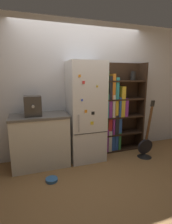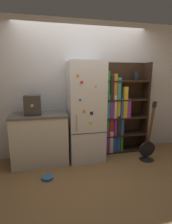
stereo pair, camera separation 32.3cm
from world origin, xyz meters
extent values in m
plane|color=olive|center=(0.00, 0.00, 0.00)|extent=(16.00, 16.00, 0.00)
cube|color=silver|center=(0.00, 0.47, 1.30)|extent=(8.00, 0.05, 2.60)
cube|color=silver|center=(0.00, 0.17, 0.91)|extent=(0.64, 0.57, 1.83)
cube|color=#333333|center=(0.00, -0.12, 0.59)|extent=(0.63, 0.01, 0.01)
cube|color=#B2B2B7|center=(-0.22, -0.13, 0.79)|extent=(0.02, 0.02, 0.30)
cube|color=yellow|center=(0.02, -0.12, 0.77)|extent=(0.05, 0.01, 0.05)
cube|color=orange|center=(-0.20, -0.12, 1.57)|extent=(0.04, 0.01, 0.04)
cube|color=blue|center=(-0.16, -0.12, 1.18)|extent=(0.03, 0.02, 0.03)
cube|color=yellow|center=(0.11, -0.12, 1.40)|extent=(0.03, 0.01, 0.03)
cube|color=orange|center=(-0.10, -0.12, 0.99)|extent=(0.05, 0.02, 0.05)
cube|color=black|center=(0.03, -0.12, 0.94)|extent=(0.05, 0.01, 0.05)
cube|color=red|center=(-0.13, -0.12, 1.47)|extent=(0.05, 0.02, 0.05)
cube|color=black|center=(0.40, 0.30, 0.92)|extent=(0.03, 0.29, 1.84)
cube|color=black|center=(1.31, 0.30, 0.92)|extent=(0.03, 0.29, 1.84)
cube|color=black|center=(0.85, 0.43, 0.92)|extent=(0.94, 0.03, 1.84)
cube|color=black|center=(0.85, 0.30, 0.01)|extent=(0.88, 0.26, 0.03)
cube|color=black|center=(0.85, 0.30, 0.37)|extent=(0.88, 0.26, 0.03)
cube|color=black|center=(0.85, 0.30, 0.73)|extent=(0.88, 0.26, 0.03)
cube|color=black|center=(0.85, 0.30, 1.10)|extent=(0.88, 0.26, 0.03)
cube|color=black|center=(0.85, 0.30, 1.47)|extent=(0.88, 0.26, 0.03)
cube|color=purple|center=(0.46, 0.29, 0.27)|extent=(0.08, 0.22, 0.48)
cube|color=silver|center=(0.54, 0.30, 0.25)|extent=(0.07, 0.24, 0.43)
cube|color=#2D59B2|center=(0.63, 0.31, 0.27)|extent=(0.07, 0.21, 0.47)
cube|color=#2D59B2|center=(0.71, 0.30, 0.22)|extent=(0.07, 0.18, 0.38)
cube|color=#338C3F|center=(0.78, 0.31, 0.22)|extent=(0.05, 0.22, 0.37)
cube|color=#338C3F|center=(0.46, 0.31, 0.59)|extent=(0.06, 0.21, 0.42)
cube|color=red|center=(0.55, 0.31, 0.69)|extent=(0.08, 0.19, 0.61)
cube|color=purple|center=(0.62, 0.31, 0.58)|extent=(0.04, 0.24, 0.39)
cube|color=#262628|center=(0.69, 0.31, 0.58)|extent=(0.08, 0.25, 0.40)
cube|color=#2D59B2|center=(0.78, 0.31, 0.59)|extent=(0.07, 0.20, 0.41)
cube|color=teal|center=(0.46, 0.30, 0.98)|extent=(0.06, 0.22, 0.47)
cube|color=purple|center=(0.53, 0.30, 1.01)|extent=(0.07, 0.21, 0.52)
cube|color=silver|center=(0.60, 0.30, 0.98)|extent=(0.05, 0.23, 0.45)
cube|color=gold|center=(0.67, 0.30, 0.97)|extent=(0.07, 0.21, 0.44)
cube|color=#2D59B2|center=(0.74, 0.30, 0.95)|extent=(0.04, 0.23, 0.40)
cube|color=gold|center=(0.81, 0.30, 1.06)|extent=(0.08, 0.24, 0.62)
cube|color=purple|center=(0.89, 0.30, 0.94)|extent=(0.07, 0.25, 0.37)
cube|color=#338C3F|center=(0.45, 0.30, 1.39)|extent=(0.05, 0.23, 0.55)
cube|color=#262628|center=(0.52, 0.31, 1.34)|extent=(0.06, 0.24, 0.45)
cube|color=orange|center=(0.59, 0.30, 1.36)|extent=(0.06, 0.23, 0.50)
cube|color=teal|center=(0.67, 0.31, 1.33)|extent=(0.07, 0.24, 0.43)
cylinder|color=black|center=(1.07, 0.30, 1.57)|extent=(0.10, 0.10, 0.18)
cube|color=beige|center=(-0.85, 0.17, 0.44)|extent=(0.96, 0.56, 0.88)
cube|color=#5B5651|center=(-0.85, 0.17, 0.90)|extent=(0.98, 0.58, 0.04)
cube|color=#38332D|center=(-0.94, 0.13, 1.08)|extent=(0.27, 0.24, 0.33)
cylinder|color=#A5A39E|center=(-0.94, -0.02, 1.10)|extent=(0.04, 0.06, 0.04)
cone|color=black|center=(1.11, -0.18, 0.03)|extent=(0.28, 0.28, 0.06)
cylinder|color=black|center=(1.11, -0.18, 0.21)|extent=(0.31, 0.09, 0.31)
cube|color=brown|center=(1.11, -0.25, 0.70)|extent=(0.04, 0.11, 0.67)
cube|color=black|center=(1.11, -0.31, 1.09)|extent=(0.07, 0.04, 0.11)
cylinder|color=#3366A5|center=(-0.75, -0.42, 0.02)|extent=(0.18, 0.18, 0.04)
torus|color=#3366A5|center=(-0.75, -0.42, 0.04)|extent=(0.19, 0.19, 0.01)
camera|label=1|loc=(-1.02, -2.85, 1.57)|focal=28.00mm
camera|label=2|loc=(-0.71, -2.94, 1.57)|focal=28.00mm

